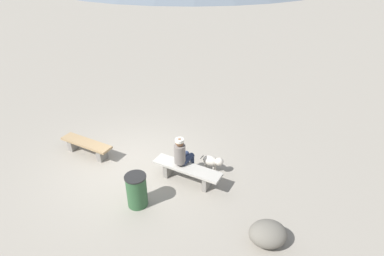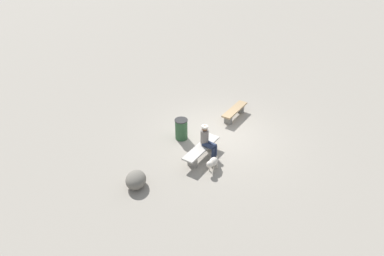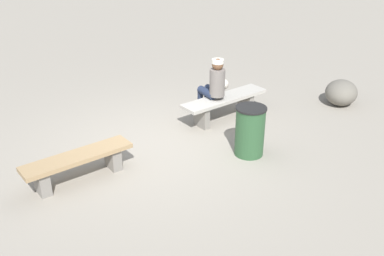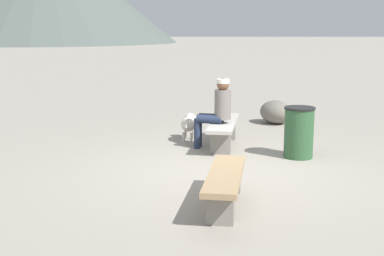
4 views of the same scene
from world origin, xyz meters
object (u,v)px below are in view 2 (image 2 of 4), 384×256
(bench_right, at_px, (201,150))
(seated_person, at_px, (207,140))
(dog, at_px, (212,162))
(trash_bin, at_px, (181,129))
(boulder, at_px, (136,180))
(bench_left, at_px, (235,111))

(bench_right, relative_size, seated_person, 1.50)
(seated_person, xyz_separation_m, dog, (0.65, 0.50, -0.38))
(seated_person, xyz_separation_m, trash_bin, (-0.60, -1.35, -0.29))
(trash_bin, distance_m, boulder, 3.06)
(dog, height_order, trash_bin, trash_bin)
(bench_left, height_order, dog, dog)
(dog, bearing_deg, boulder, -39.83)
(bench_right, distance_m, dog, 0.80)
(dog, height_order, boulder, boulder)
(bench_left, distance_m, dog, 3.70)
(bench_right, distance_m, seated_person, 0.44)
(bench_left, relative_size, seated_person, 1.35)
(boulder, bearing_deg, bench_left, 166.34)
(bench_left, xyz_separation_m, dog, (3.66, 0.55, 0.03))
(trash_bin, relative_size, boulder, 1.07)
(bench_right, distance_m, trash_bin, 1.44)
(bench_left, xyz_separation_m, boulder, (5.46, -1.33, -0.04))
(bench_left, distance_m, seated_person, 3.04)
(bench_right, bearing_deg, trash_bin, -115.33)
(trash_bin, height_order, boulder, trash_bin)
(bench_left, bearing_deg, seated_person, 8.21)
(bench_left, relative_size, trash_bin, 2.01)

